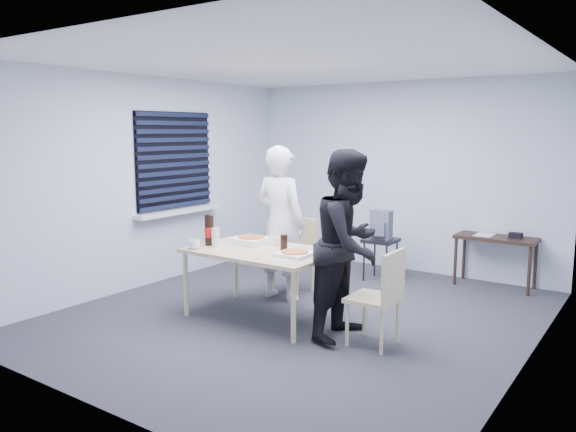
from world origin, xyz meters
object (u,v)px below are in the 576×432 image
Objects in this scene: person_white at (280,223)px; person_black at (349,244)px; mug_b at (277,241)px; soda_bottle at (209,231)px; dining_table at (261,255)px; chair_far at (297,249)px; stool at (381,247)px; chair_right at (382,292)px; mug_a at (194,244)px; side_table at (496,243)px; backpack at (381,225)px.

person_white is 1.00× the size of person_black.
person_white is 0.47m from mug_b.
soda_bottle is (-1.60, -0.17, -0.01)m from person_black.
chair_far is at bearing 103.01° from dining_table.
soda_bottle is (-0.98, -2.18, 0.44)m from stool.
mug_a is at bearing -170.25° from chair_right.
mug_a is (-0.97, -2.42, 0.33)m from stool.
chair_far is 0.50× the size of person_black.
mug_a is (-0.58, -0.37, 0.11)m from dining_table.
person_black reaches higher than soda_bottle.
dining_table is at bearing -90.87° from mug_b.
chair_far is at bearing 76.19° from mug_a.
dining_table is 1.55× the size of side_table.
person_white is at bearing -88.47° from chair_far.
person_white is (-1.61, 0.70, 0.37)m from chair_right.
dining_table is 3.08m from side_table.
backpack reaches higher than dining_table.
mug_b is (0.00, 0.28, 0.11)m from dining_table.
person_black is at bearing 2.54° from dining_table.
side_table is 9.58× the size of mug_b.
person_black is (1.00, 0.04, 0.22)m from dining_table.
dining_table is 0.84× the size of person_black.
soda_bottle is at bearing -114.29° from stool.
backpack is at bearing 79.31° from dining_table.
soda_bottle reaches higher than side_table.
person_white is at bearing 71.10° from mug_a.
side_table is at bearing 17.91° from backpack.
stool is at bearing -158.31° from side_table.
chair_right is 1.44m from mug_b.
person_white is at bearing -113.90° from stool.
side_table is at bearing 56.63° from dining_table.
dining_table is at bearing 92.54° from person_black.
chair_far is 1.00× the size of chair_right.
soda_bottle is at bearing -146.37° from mug_b.
chair_right is at bearing -64.43° from stool.
person_black is at bearing 168.63° from chair_right.
person_white is 14.39× the size of mug_a.
backpack is at bearing -114.07° from person_white.
person_white reaches higher than soda_bottle.
side_table is 1.74× the size of stool.
mug_b is at bearing -102.11° from stool.
mug_b is (0.23, -0.39, -0.12)m from person_white.
stool is at bearing 17.08° from person_black.
stool is at bearing 58.50° from chair_far.
mug_a is 0.38× the size of soda_bottle.
person_black is at bearing 6.01° from soda_bottle.
person_white is (-0.23, 0.67, 0.22)m from dining_table.
soda_bottle is (-0.01, 0.25, 0.11)m from mug_a.
chair_right reaches higher than side_table.
stool is 1.48× the size of backpack.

